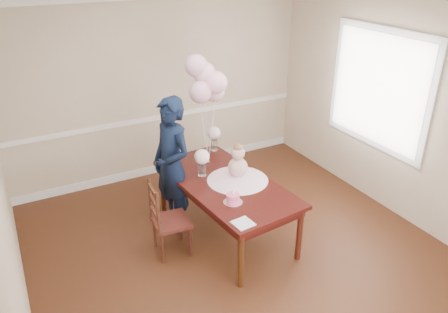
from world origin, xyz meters
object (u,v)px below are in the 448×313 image
(birthday_cake, at_px, (233,198))
(woman, at_px, (172,165))
(dining_chair_seat, at_px, (171,222))
(dining_table_top, at_px, (225,183))

(birthday_cake, xyz_separation_m, woman, (-0.34, 0.89, 0.08))
(birthday_cake, xyz_separation_m, dining_chair_seat, (-0.57, 0.40, -0.36))
(dining_table_top, bearing_deg, dining_chair_seat, 177.55)
(dining_chair_seat, bearing_deg, dining_table_top, 8.04)
(dining_table_top, bearing_deg, birthday_cake, -113.96)
(dining_table_top, height_order, birthday_cake, birthday_cake)
(birthday_cake, distance_m, woman, 0.95)
(birthday_cake, distance_m, dining_chair_seat, 0.79)
(dining_chair_seat, bearing_deg, woman, 69.48)
(birthday_cake, bearing_deg, woman, 110.91)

